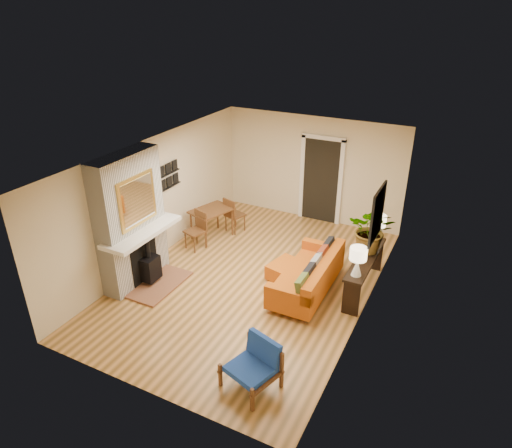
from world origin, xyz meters
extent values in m
plane|color=tan|center=(0.00, 0.00, 0.00)|extent=(6.50, 6.50, 0.00)
plane|color=white|center=(0.00, 0.00, 2.60)|extent=(6.50, 6.50, 0.00)
plane|color=beige|center=(0.00, 3.25, 1.30)|extent=(4.50, 0.00, 4.50)
plane|color=beige|center=(0.00, -3.25, 1.30)|extent=(4.50, 0.00, 4.50)
plane|color=beige|center=(-2.25, 0.00, 1.30)|extent=(0.00, 6.50, 6.50)
plane|color=beige|center=(2.25, 0.00, 1.30)|extent=(0.00, 6.50, 6.50)
cube|color=black|center=(0.25, 3.22, 1.05)|extent=(0.88, 0.06, 2.10)
cube|color=white|center=(-0.24, 3.21, 1.05)|extent=(0.10, 0.08, 2.18)
cube|color=white|center=(0.74, 3.21, 1.05)|extent=(0.10, 0.08, 2.18)
cube|color=white|center=(0.25, 3.21, 2.13)|extent=(1.08, 0.08, 0.10)
cube|color=black|center=(2.22, 0.40, 1.75)|extent=(0.04, 0.85, 0.95)
cube|color=slate|center=(2.19, 0.40, 1.75)|extent=(0.01, 0.70, 0.80)
cube|color=black|center=(-2.21, 0.35, 1.42)|extent=(0.06, 0.95, 0.02)
cube|color=black|center=(-2.21, 0.35, 1.72)|extent=(0.06, 0.95, 0.02)
cube|color=white|center=(-2.04, -1.00, 1.86)|extent=(0.42, 1.50, 1.48)
cube|color=white|center=(-2.04, -1.00, 0.56)|extent=(0.42, 1.50, 1.12)
cube|color=white|center=(-1.79, -1.00, 1.12)|extent=(0.60, 1.68, 0.08)
cube|color=black|center=(-1.83, -1.00, 0.45)|extent=(0.03, 0.72, 0.78)
cube|color=brown|center=(-1.53, -1.00, 0.02)|extent=(0.75, 1.30, 0.04)
cube|color=black|center=(-1.71, -1.00, 0.34)|extent=(0.30, 0.36, 0.48)
cylinder|color=black|center=(-1.71, -1.00, 0.78)|extent=(0.10, 0.10, 0.40)
cube|color=gold|center=(-1.82, -1.00, 1.75)|extent=(0.04, 0.95, 0.95)
cube|color=silver|center=(-1.80, -1.00, 1.75)|extent=(0.01, 0.82, 0.82)
cylinder|color=silver|center=(0.79, -0.75, 0.05)|extent=(0.04, 0.04, 0.10)
cylinder|color=silver|center=(1.46, -0.74, 0.05)|extent=(0.04, 0.04, 0.10)
cylinder|color=silver|center=(0.76, 1.04, 0.05)|extent=(0.04, 0.04, 0.10)
cylinder|color=silver|center=(1.44, 1.04, 0.05)|extent=(0.04, 0.04, 0.10)
cube|color=#C64E12|center=(1.11, 0.15, 0.24)|extent=(0.89, 2.03, 0.29)
cube|color=#C64E12|center=(1.45, 0.15, 0.55)|extent=(0.22, 2.02, 0.34)
cube|color=#C64E12|center=(1.12, -0.78, 0.48)|extent=(0.87, 0.18, 0.19)
cube|color=#C64E12|center=(1.10, 1.07, 0.48)|extent=(0.87, 0.18, 0.19)
cube|color=#54652B|center=(1.32, -0.62, 0.60)|extent=(0.20, 0.39, 0.40)
cube|color=black|center=(1.32, -0.24, 0.60)|extent=(0.20, 0.39, 0.40)
cube|color=gray|center=(1.31, 0.15, 0.60)|extent=(0.20, 0.39, 0.40)
cube|color=maroon|center=(1.31, 0.48, 0.60)|extent=(0.20, 0.39, 0.40)
cube|color=black|center=(1.30, 0.87, 0.60)|extent=(0.20, 0.39, 0.40)
cylinder|color=silver|center=(0.33, 0.11, 0.03)|extent=(0.04, 0.04, 0.05)
cylinder|color=silver|center=(0.87, -0.01, 0.03)|extent=(0.04, 0.04, 0.05)
cylinder|color=silver|center=(0.45, 0.65, 0.03)|extent=(0.04, 0.04, 0.05)
cylinder|color=silver|center=(0.99, 0.53, 0.03)|extent=(0.04, 0.04, 0.05)
cube|color=#C64E12|center=(0.66, 0.32, 0.20)|extent=(0.82, 0.82, 0.29)
cube|color=brown|center=(0.97, -2.39, 0.27)|extent=(0.25, 0.66, 0.04)
cube|color=brown|center=(0.88, -2.67, 0.20)|extent=(0.06, 0.06, 0.40)
cube|color=brown|center=(1.06, -2.10, 0.31)|extent=(0.06, 0.06, 0.63)
cube|color=brown|center=(1.59, -2.58, 0.27)|extent=(0.25, 0.66, 0.04)
cube|color=brown|center=(1.50, -2.87, 0.20)|extent=(0.06, 0.06, 0.40)
cube|color=brown|center=(1.68, -2.30, 0.31)|extent=(0.06, 0.06, 0.63)
cube|color=blue|center=(1.28, -2.48, 0.32)|extent=(0.73, 0.71, 0.09)
cube|color=blue|center=(1.36, -2.23, 0.54)|extent=(0.61, 0.32, 0.37)
cube|color=brown|center=(-1.65, 1.19, 0.69)|extent=(0.91, 1.09, 0.04)
cylinder|color=brown|center=(-2.02, 0.89, 0.34)|extent=(0.05, 0.05, 0.67)
cylinder|color=brown|center=(-1.52, 0.73, 0.34)|extent=(0.05, 0.05, 0.67)
cylinder|color=brown|center=(-1.78, 1.65, 0.34)|extent=(0.05, 0.05, 0.67)
cylinder|color=brown|center=(-1.28, 1.49, 0.34)|extent=(0.05, 0.05, 0.67)
cube|color=brown|center=(-1.70, 0.57, 0.42)|extent=(0.49, 0.49, 0.04)
cube|color=brown|center=(-1.65, 0.75, 0.65)|extent=(0.38, 0.16, 0.43)
cylinder|color=brown|center=(-1.90, 0.47, 0.20)|extent=(0.04, 0.04, 0.41)
cylinder|color=brown|center=(-1.60, 0.37, 0.20)|extent=(0.04, 0.04, 0.41)
cylinder|color=brown|center=(-1.80, 0.77, 0.20)|extent=(0.04, 0.04, 0.41)
cylinder|color=brown|center=(-1.50, 0.67, 0.20)|extent=(0.04, 0.04, 0.41)
cube|color=brown|center=(-1.33, 1.72, 0.42)|extent=(0.49, 0.49, 0.04)
cube|color=brown|center=(-1.39, 1.54, 0.65)|extent=(0.38, 0.16, 0.43)
cylinder|color=brown|center=(-1.53, 1.62, 0.20)|extent=(0.04, 0.04, 0.41)
cylinder|color=brown|center=(-1.23, 1.52, 0.20)|extent=(0.04, 0.04, 0.41)
cylinder|color=brown|center=(-1.43, 1.92, 0.20)|extent=(0.04, 0.04, 0.41)
cylinder|color=brown|center=(-1.13, 1.82, 0.20)|extent=(0.04, 0.04, 0.41)
cube|color=black|center=(2.07, 0.64, 0.70)|extent=(0.34, 1.85, 0.05)
cube|color=black|center=(2.07, -0.21, 0.34)|extent=(0.30, 0.04, 0.68)
cube|color=black|center=(2.07, 1.49, 0.34)|extent=(0.30, 0.04, 0.68)
cone|color=white|center=(2.07, -0.03, 0.88)|extent=(0.18, 0.18, 0.30)
cylinder|color=white|center=(2.07, -0.03, 1.05)|extent=(0.03, 0.03, 0.06)
cylinder|color=#FFEABF|center=(2.07, -0.03, 1.16)|extent=(0.30, 0.30, 0.22)
cone|color=white|center=(2.07, 1.41, 0.88)|extent=(0.18, 0.18, 0.30)
cylinder|color=white|center=(2.07, 1.41, 1.05)|extent=(0.03, 0.03, 0.06)
cylinder|color=#FFEABF|center=(2.07, 1.41, 1.16)|extent=(0.30, 0.30, 0.22)
imported|color=#1E5919|center=(2.06, 0.91, 1.18)|extent=(0.89, 0.79, 0.91)
camera|label=1|loc=(3.55, -6.80, 5.05)|focal=32.00mm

